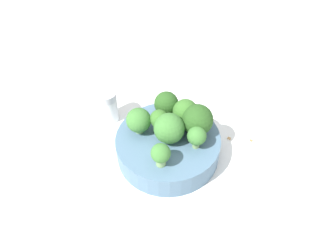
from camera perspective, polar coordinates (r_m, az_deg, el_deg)
ground_plane at (r=0.63m, az=0.00°, el=-4.88°), size 3.00×3.00×0.00m
bowl at (r=0.61m, az=0.00°, el=-3.51°), size 0.19×0.19×0.05m
broccoli_floret_0 at (r=0.56m, az=5.03°, el=-1.82°), size 0.03×0.03×0.04m
broccoli_floret_1 at (r=0.57m, az=0.37°, el=-0.41°), size 0.05×0.05×0.06m
broccoli_floret_2 at (r=0.58m, az=5.14°, el=1.04°), size 0.06×0.06×0.06m
broccoli_floret_3 at (r=0.58m, az=-1.55°, el=1.02°), size 0.03×0.03×0.05m
broccoli_floret_4 at (r=0.59m, az=-5.13°, el=0.94°), size 0.05×0.05×0.05m
broccoli_floret_5 at (r=0.53m, az=-1.27°, el=-4.92°), size 0.03×0.03×0.05m
broccoli_floret_6 at (r=0.61m, az=-0.28°, el=3.82°), size 0.05×0.05×0.05m
broccoli_floret_7 at (r=0.60m, az=3.03°, el=2.41°), size 0.05×0.05×0.05m
pepper_shaker at (r=0.68m, az=-10.38°, el=3.46°), size 0.04×0.04×0.07m
almond_crumb_0 at (r=0.70m, az=2.94°, el=2.24°), size 0.01×0.01×0.01m
almond_crumb_1 at (r=0.66m, az=10.60°, el=-2.04°), size 0.01×0.01×0.01m
almond_crumb_2 at (r=0.67m, az=14.29°, el=-2.38°), size 0.01×0.01×0.01m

